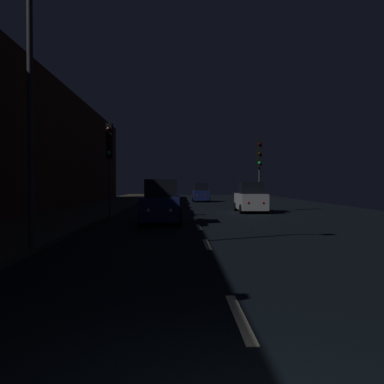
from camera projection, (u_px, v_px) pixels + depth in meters
The scene contains 10 objects.
ground at pixel (192, 213), 27.43m from camera, with size 26.21×84.00×0.02m, color black.
sidewalk_left at pixel (85, 211), 27.22m from camera, with size 4.40×84.00×0.15m, color #38332B.
building_facade_left at pixel (24, 136), 23.55m from camera, with size 0.80×63.00×9.00m, color #472319.
lane_centerline at pixel (196, 221), 20.86m from camera, with size 0.16×31.04×0.01m.
traffic_light_far_right at pixel (259, 159), 28.70m from camera, with size 0.35×0.48×4.85m.
traffic_light_far_left at pixel (109, 149), 22.73m from camera, with size 0.34×0.47×5.11m.
streetlamp_overhead at pixel (46, 56), 11.20m from camera, with size 1.70×0.44×8.06m.
car_approaching_headlights at pixel (161, 203), 19.91m from camera, with size 1.90×4.12×2.07m.
car_distant_taillights at pixel (201, 193), 43.57m from camera, with size 1.75×3.79×1.91m.
car_parked_right_far at pixel (251, 198), 27.53m from camera, with size 1.82×3.94×1.98m.
Camera 1 is at (-0.84, -2.88, 1.88)m, focal length 39.55 mm.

